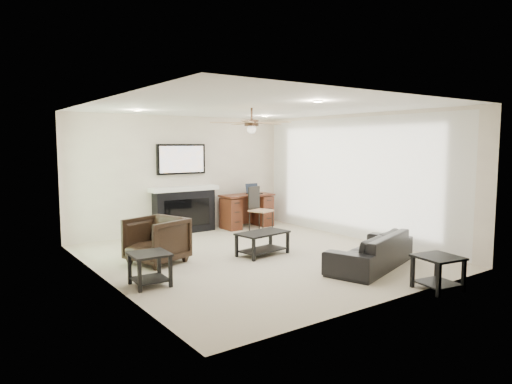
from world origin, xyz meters
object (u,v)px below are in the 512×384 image
(coffee_table, at_px, (263,244))
(fireplace_unit, at_px, (184,189))
(desk, at_px, (247,211))
(sofa, at_px, (371,250))
(armchair, at_px, (157,240))

(coffee_table, distance_m, fireplace_unit, 2.69)
(fireplace_unit, height_order, desk, fireplace_unit)
(coffee_table, xyz_separation_m, desk, (1.27, 2.34, 0.18))
(coffee_table, bearing_deg, sofa, -68.90)
(desk, bearing_deg, sofa, -95.36)
(sofa, distance_m, armchair, 3.38)
(desk, bearing_deg, coffee_table, -118.50)
(desk, bearing_deg, armchair, -148.95)
(sofa, distance_m, desk, 3.96)
(sofa, bearing_deg, armchair, -57.75)
(armchair, relative_size, fireplace_unit, 0.43)
(armchair, bearing_deg, coffee_table, 53.99)
(fireplace_unit, bearing_deg, desk, -9.10)
(sofa, bearing_deg, fireplace_unit, -93.55)
(sofa, xyz_separation_m, fireplace_unit, (-1.09, 4.17, 0.69))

